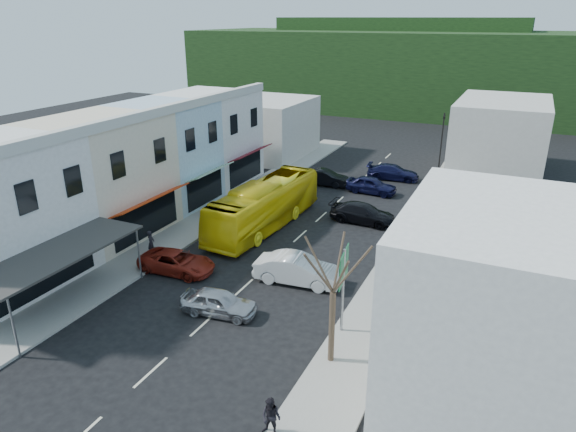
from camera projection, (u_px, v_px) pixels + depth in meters
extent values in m
plane|color=black|center=(243.00, 288.00, 28.64)|extent=(120.00, 120.00, 0.00)
cube|color=gray|center=(222.00, 210.00, 40.00)|extent=(3.00, 52.00, 0.15)
cube|color=gray|center=(415.00, 243.00, 34.15)|extent=(3.00, 52.00, 0.15)
cube|color=#540D15|center=(44.00, 250.00, 26.15)|extent=(1.30, 7.65, 0.08)
cube|color=beige|center=(101.00, 178.00, 34.60)|extent=(7.00, 8.00, 8.00)
cube|color=#A22A09|center=(152.00, 199.00, 33.34)|extent=(1.30, 6.80, 0.08)
cube|color=#97B1C3|center=(166.00, 154.00, 40.52)|extent=(7.00, 6.00, 8.00)
cube|color=#195926|center=(210.00, 172.00, 39.27)|extent=(1.30, 5.10, 0.08)
cube|color=silver|center=(211.00, 138.00, 46.02)|extent=(7.00, 7.00, 8.00)
cube|color=#540D15|center=(251.00, 153.00, 44.77)|extent=(1.30, 5.95, 0.08)
cube|color=silver|center=(511.00, 318.00, 18.54)|extent=(8.00, 9.00, 8.00)
cube|color=#B7B2A8|center=(268.00, 128.00, 55.07)|extent=(8.00, 10.00, 6.00)
cube|color=#B7B2A8|center=(500.00, 137.00, 48.46)|extent=(8.00, 12.00, 7.00)
cube|color=black|center=(442.00, 72.00, 80.61)|extent=(80.00, 24.00, 12.00)
cube|color=black|center=(402.00, 42.00, 87.36)|extent=(40.00, 16.00, 8.00)
imported|color=yellow|center=(265.00, 206.00, 36.44)|extent=(3.13, 11.72, 3.10)
imported|color=#B1B1B7|center=(219.00, 302.00, 25.92)|extent=(4.60, 2.38, 1.40)
imported|color=silver|center=(298.00, 271.00, 29.00)|extent=(4.56, 2.24, 1.40)
imported|color=maroon|center=(177.00, 261.00, 30.24)|extent=(4.70, 2.16, 1.40)
imported|color=black|center=(363.00, 213.00, 37.52)|extent=(4.56, 1.99, 1.40)
imported|color=black|center=(371.00, 185.00, 43.74)|extent=(4.52, 2.11, 1.40)
imported|color=black|center=(325.00, 178.00, 45.86)|extent=(4.51, 2.09, 1.40)
imported|color=black|center=(393.00, 172.00, 47.49)|extent=(4.65, 2.25, 1.40)
imported|color=black|center=(151.00, 242.00, 31.99)|extent=(0.60, 0.71, 1.70)
imported|color=black|center=(271.00, 416.00, 18.11)|extent=(0.70, 0.44, 1.70)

